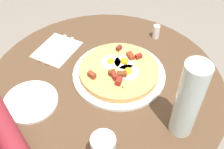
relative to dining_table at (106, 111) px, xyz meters
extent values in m
cylinder|color=brown|center=(0.00, 0.00, 0.16)|extent=(0.85, 0.85, 0.03)
cylinder|color=#333338|center=(0.00, 0.00, -0.21)|extent=(0.10, 0.10, 0.72)
cylinder|color=maroon|center=(0.26, 0.26, 0.21)|extent=(0.23, 0.23, 0.07)
cylinder|color=white|center=(-0.05, -0.04, 0.18)|extent=(0.34, 0.34, 0.01)
cylinder|color=tan|center=(-0.05, -0.04, 0.20)|extent=(0.29, 0.29, 0.02)
cylinder|color=white|center=(-0.08, -0.02, 0.21)|extent=(0.08, 0.08, 0.01)
sphere|color=yellow|center=(-0.08, -0.02, 0.22)|extent=(0.03, 0.03, 0.03)
cylinder|color=white|center=(-0.06, -0.07, 0.21)|extent=(0.07, 0.07, 0.01)
sphere|color=yellow|center=(-0.06, -0.07, 0.22)|extent=(0.03, 0.03, 0.03)
cylinder|color=white|center=(-0.01, -0.06, 0.21)|extent=(0.07, 0.07, 0.01)
sphere|color=yellow|center=(-0.01, -0.06, 0.22)|extent=(0.02, 0.02, 0.02)
cube|color=brown|center=(-0.02, -0.01, 0.22)|extent=(0.03, 0.02, 0.02)
cube|color=maroon|center=(-0.04, 0.01, 0.22)|extent=(0.03, 0.03, 0.02)
cube|color=brown|center=(0.04, 0.02, 0.22)|extent=(0.03, 0.03, 0.02)
cube|color=maroon|center=(-0.03, -0.14, 0.22)|extent=(0.02, 0.03, 0.02)
cube|color=brown|center=(-0.06, 0.00, 0.22)|extent=(0.04, 0.03, 0.02)
cube|color=maroon|center=(-0.05, 0.03, 0.22)|extent=(0.02, 0.03, 0.02)
cube|color=maroon|center=(-0.11, -0.11, 0.22)|extent=(0.03, 0.03, 0.02)
cube|color=maroon|center=(-0.08, -0.10, 0.22)|extent=(0.03, 0.04, 0.02)
cube|color=#387F2D|center=(-0.07, -0.08, 0.21)|extent=(0.01, 0.00, 0.00)
cube|color=#387F2D|center=(-0.06, -0.04, 0.21)|extent=(0.01, 0.01, 0.00)
cube|color=#387F2D|center=(-0.07, 0.05, 0.21)|extent=(0.01, 0.01, 0.00)
cylinder|color=white|center=(0.23, 0.13, 0.18)|extent=(0.18, 0.18, 0.01)
cube|color=white|center=(0.22, -0.14, 0.18)|extent=(0.19, 0.21, 0.00)
cube|color=silver|center=(0.24, -0.15, 0.18)|extent=(0.07, 0.17, 0.00)
cube|color=silver|center=(0.20, -0.14, 0.18)|extent=(0.07, 0.17, 0.00)
cylinder|color=silver|center=(-0.26, 0.16, 0.31)|extent=(0.07, 0.07, 0.27)
cylinder|color=white|center=(-0.17, -0.28, 0.21)|extent=(0.03, 0.03, 0.06)
camera|label=1|loc=(-0.13, 0.66, 0.91)|focal=44.40mm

